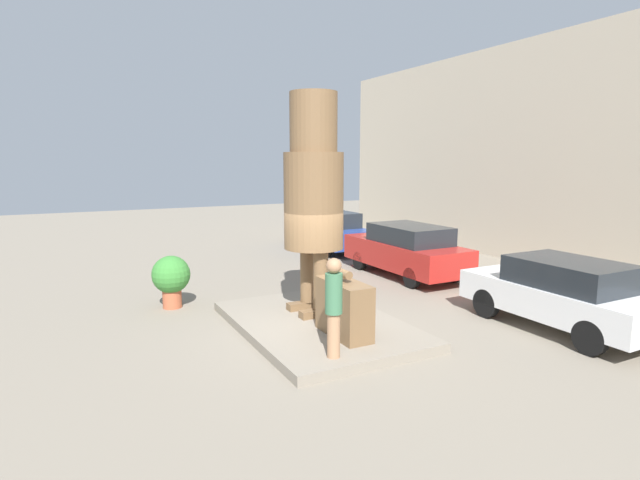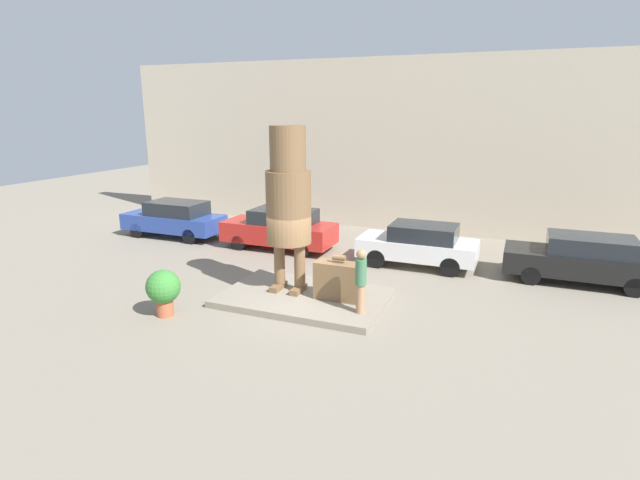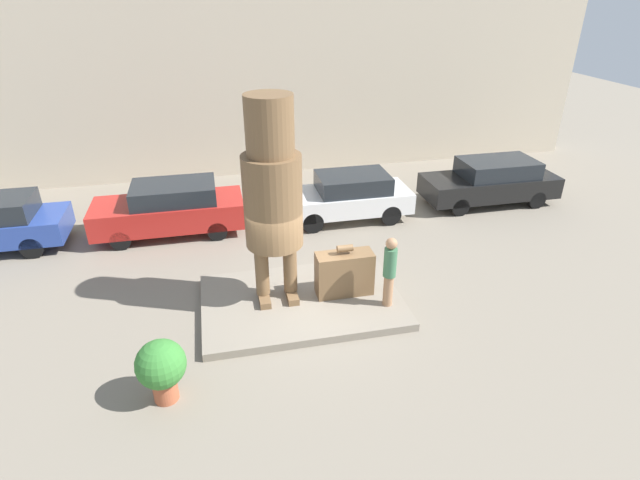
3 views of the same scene
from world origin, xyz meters
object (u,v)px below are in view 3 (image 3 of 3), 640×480
Objects in this scene: giant_suitcase at (344,273)px; parked_car_white at (348,196)px; parked_car_black at (491,181)px; parked_car_red at (170,208)px; tourist at (390,269)px; planter_pot at (161,367)px; statue_figure at (272,188)px.

parked_car_white is (1.37, 4.62, 0.07)m from giant_suitcase.
parked_car_red is at bearing 0.18° from parked_car_black.
planter_pot is at bearing -160.50° from tourist.
giant_suitcase is at bearing 140.63° from tourist.
parked_car_black is (5.80, 5.54, -0.34)m from tourist.
statue_figure reaches higher than planter_pot.
tourist reaches higher than parked_car_white.
statue_figure is at bearing 119.90° from parked_car_red.
statue_figure is 9.79m from parked_car_black.
parked_car_white is (3.02, 4.45, -2.23)m from statue_figure.
parked_car_white is at bearing 178.36° from parked_car_red.
statue_figure reaches higher than parked_car_white.
statue_figure is 4.34m from planter_pot.
parked_car_red is 1.09× the size of parked_car_white.
parked_car_black reaches higher than giant_suitcase.
parked_car_black is at bearing 43.70° from tourist.
tourist is 8.02m from parked_car_black.
parked_car_white is at bearing 84.75° from tourist.
parked_car_black is (10.98, 0.03, -0.02)m from parked_car_red.
statue_figure is 5.83m from parked_car_white.
statue_figure is 5.76m from parked_car_red.
parked_car_black is 3.59× the size of planter_pot.
giant_suitcase reaches higher than planter_pot.
giant_suitcase is 4.82m from parked_car_white.
parked_car_black is (8.33, 4.65, -2.23)m from statue_figure.
statue_figure is 1.08× the size of parked_car_red.
planter_pot is at bearing 34.03° from parked_car_black.
parked_car_red reaches higher than planter_pot.
parked_car_black is at bearing 35.79° from giant_suitcase.
parked_car_red is 5.68m from parked_car_white.
giant_suitcase is 6.43m from parked_car_red.
parked_car_red is (-5.18, 5.50, -0.32)m from tourist.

